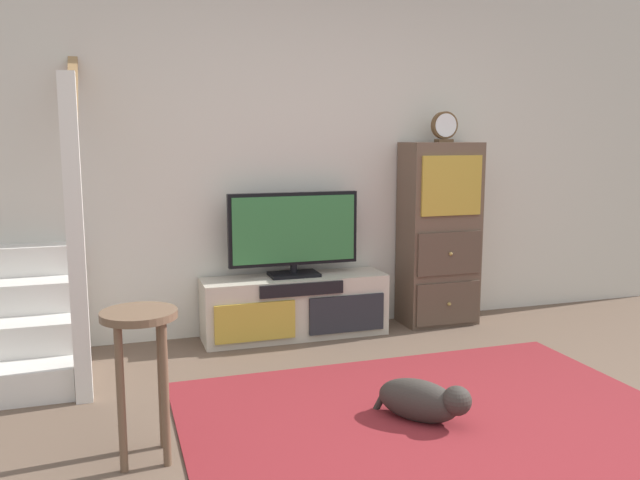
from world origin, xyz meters
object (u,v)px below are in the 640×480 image
(side_cabinet, at_px, (439,234))
(dog, at_px, (423,400))
(bar_stool_near, at_px, (140,349))
(desk_clock, at_px, (444,127))
(media_console, at_px, (295,307))
(television, at_px, (294,232))

(side_cabinet, xyz_separation_m, dog, (-0.95, -1.64, -0.59))
(dog, bearing_deg, bar_stool_near, 178.44)
(bar_stool_near, bearing_deg, desk_clock, 33.91)
(media_console, xyz_separation_m, bar_stool_near, (-1.17, -1.59, 0.30))
(bar_stool_near, bearing_deg, television, 54.08)
(television, height_order, desk_clock, desk_clock)
(side_cabinet, bearing_deg, television, 179.33)
(media_console, distance_m, television, 0.55)
(side_cabinet, bearing_deg, desk_clock, -56.10)
(media_console, height_order, dog, media_console)
(media_console, bearing_deg, bar_stool_near, -126.33)
(television, height_order, dog, television)
(bar_stool_near, height_order, dog, bar_stool_near)
(media_console, bearing_deg, side_cabinet, 0.50)
(desk_clock, bearing_deg, side_cabinet, 123.90)
(dog, bearing_deg, media_console, 97.97)
(media_console, height_order, desk_clock, desk_clock)
(media_console, bearing_deg, television, 90.00)
(media_console, distance_m, desk_clock, 1.77)
(television, height_order, side_cabinet, side_cabinet)
(media_console, height_order, side_cabinet, side_cabinet)
(desk_clock, bearing_deg, media_console, 179.77)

